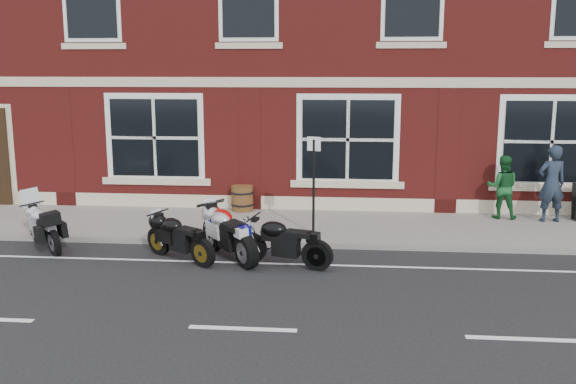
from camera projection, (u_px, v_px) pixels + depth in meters
name	position (u px, v px, depth m)	size (l,w,h in m)	color
ground	(268.00, 267.00, 12.32)	(80.00, 80.00, 0.00)	black
sidewalk	(283.00, 226.00, 15.24)	(30.00, 3.00, 0.12)	slate
kerb	(276.00, 244.00, 13.69)	(30.00, 0.16, 0.12)	slate
pub_building	(305.00, 0.00, 21.44)	(24.00, 12.00, 12.00)	maroon
moto_touring_silver	(45.00, 225.00, 13.51)	(1.32, 1.45, 1.21)	black
moto_sport_red	(230.00, 231.00, 12.81)	(1.43, 1.79, 0.97)	black
moto_sport_black	(180.00, 236.00, 12.65)	(1.62, 1.17, 0.85)	black
moto_sport_silver	(228.00, 232.00, 12.75)	(1.36, 1.78, 0.95)	black
moto_naked_black	(282.00, 240.00, 12.28)	(1.91, 0.71, 0.88)	black
pedestrian_left	(552.00, 184.00, 15.27)	(0.67, 0.44, 1.84)	#1C2633
pedestrian_right	(502.00, 187.00, 15.64)	(0.75, 0.59, 1.55)	#164E24
barrel_planter	(242.00, 198.00, 16.54)	(0.59, 0.59, 0.65)	#4D2B14
parking_sign	(314.00, 178.00, 14.06)	(0.30, 0.11, 2.17)	black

